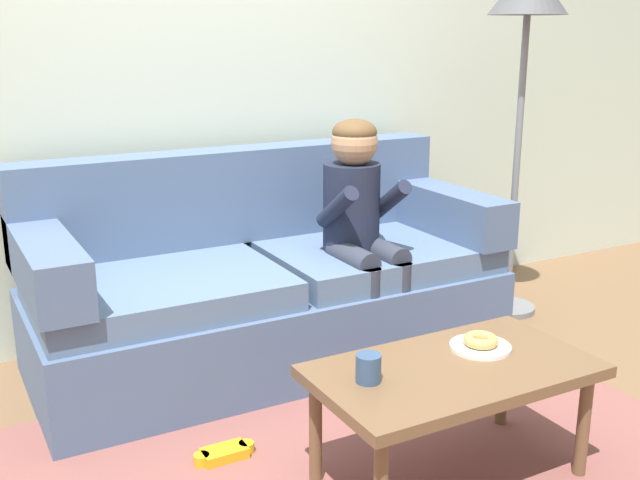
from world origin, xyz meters
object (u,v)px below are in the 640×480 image
object	(u,v)px
toy_controller	(224,455)
floor_lamp	(527,17)
coffee_table	(453,379)
mug	(368,368)
couch	(266,286)
donut	(481,340)
person_child	(360,217)

from	to	relation	value
toy_controller	floor_lamp	world-z (taller)	floor_lamp
coffee_table	floor_lamp	xyz separation A→B (m)	(1.28, 1.14, 1.16)
mug	floor_lamp	bearing A→B (deg)	34.83
coffee_table	mug	size ratio (longest dim) A/B	10.36
mug	toy_controller	xyz separation A→B (m)	(-0.32, 0.44, -0.44)
couch	mug	size ratio (longest dim) A/B	23.46
coffee_table	donut	distance (m)	0.20
person_child	donut	size ratio (longest dim) A/B	9.18
coffee_table	couch	bearing A→B (deg)	95.18
donut	mug	xyz separation A→B (m)	(-0.47, -0.03, 0.01)
person_child	mug	bearing A→B (deg)	-120.03
person_child	toy_controller	world-z (taller)	person_child
coffee_table	person_child	world-z (taller)	person_child
coffee_table	person_child	size ratio (longest dim) A/B	0.85
coffee_table	donut	bearing A→B (deg)	21.56
couch	mug	xyz separation A→B (m)	(-0.19, -1.20, 0.13)
floor_lamp	donut	bearing A→B (deg)	-136.09
toy_controller	floor_lamp	size ratio (longest dim) A/B	0.12
mug	couch	bearing A→B (deg)	80.77
coffee_table	toy_controller	distance (m)	0.86
person_child	toy_controller	xyz separation A→B (m)	(-0.89, -0.56, -0.65)
person_child	toy_controller	size ratio (longest dim) A/B	4.87
couch	donut	distance (m)	1.21
person_child	toy_controller	bearing A→B (deg)	-148.12
couch	floor_lamp	xyz separation A→B (m)	(1.40, -0.09, 1.20)
donut	toy_controller	distance (m)	0.99
coffee_table	toy_controller	xyz separation A→B (m)	(-0.63, 0.47, -0.35)
coffee_table	donut	xyz separation A→B (m)	(0.17, 0.07, 0.08)
toy_controller	floor_lamp	bearing A→B (deg)	32.23
couch	donut	size ratio (longest dim) A/B	17.59
donut	floor_lamp	distance (m)	1.89
toy_controller	donut	bearing A→B (deg)	-14.25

